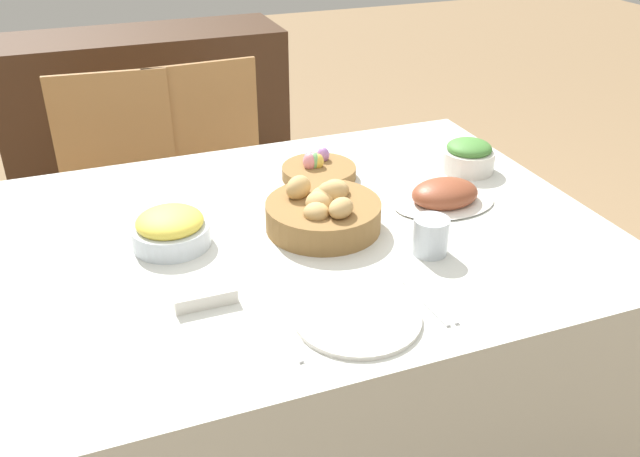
# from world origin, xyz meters

# --- Properties ---
(ground_plane) EXTENTS (12.00, 12.00, 0.00)m
(ground_plane) POSITION_xyz_m (0.00, 0.00, 0.00)
(ground_plane) COLOR #937551
(dining_table) EXTENTS (1.51, 1.14, 0.75)m
(dining_table) POSITION_xyz_m (0.00, 0.00, 0.37)
(dining_table) COLOR silver
(dining_table) RESTS_ON ground
(chair_far_left) EXTENTS (0.46, 0.46, 0.91)m
(chair_far_left) POSITION_xyz_m (-0.37, 0.89, 0.49)
(chair_far_left) COLOR olive
(chair_far_left) RESTS_ON ground
(chair_far_center) EXTENTS (0.44, 0.44, 0.91)m
(chair_far_center) POSITION_xyz_m (-0.02, 0.89, 0.49)
(chair_far_center) COLOR olive
(chair_far_center) RESTS_ON ground
(sideboard) EXTENTS (1.28, 0.44, 0.87)m
(sideboard) POSITION_xyz_m (-0.16, 1.74, 0.44)
(sideboard) COLOR #3D2616
(sideboard) RESTS_ON ground
(bread_basket) EXTENTS (0.29, 0.29, 0.12)m
(bread_basket) POSITION_xyz_m (0.06, -0.02, 0.79)
(bread_basket) COLOR olive
(bread_basket) RESTS_ON dining_table
(egg_basket) EXTENTS (0.21, 0.21, 0.08)m
(egg_basket) POSITION_xyz_m (0.15, 0.27, 0.77)
(egg_basket) COLOR olive
(egg_basket) RESTS_ON dining_table
(ham_platter) EXTENTS (0.29, 0.20, 0.07)m
(ham_platter) POSITION_xyz_m (0.41, -0.01, 0.77)
(ham_platter) COLOR silver
(ham_platter) RESTS_ON dining_table
(green_salad_bowl) EXTENTS (0.15, 0.15, 0.09)m
(green_salad_bowl) POSITION_xyz_m (0.58, 0.16, 0.79)
(green_salad_bowl) COLOR silver
(green_salad_bowl) RESTS_ON dining_table
(pineapple_bowl) EXTENTS (0.19, 0.19, 0.09)m
(pineapple_bowl) POSITION_xyz_m (-0.31, 0.04, 0.79)
(pineapple_bowl) COLOR silver
(pineapple_bowl) RESTS_ON dining_table
(dinner_plate) EXTENTS (0.26, 0.26, 0.01)m
(dinner_plate) POSITION_xyz_m (-0.02, -0.40, 0.75)
(dinner_plate) COLOR silver
(dinner_plate) RESTS_ON dining_table
(fork) EXTENTS (0.02, 0.17, 0.00)m
(fork) POSITION_xyz_m (-0.17, -0.40, 0.75)
(fork) COLOR silver
(fork) RESTS_ON dining_table
(knife) EXTENTS (0.02, 0.17, 0.00)m
(knife) POSITION_xyz_m (0.14, -0.40, 0.75)
(knife) COLOR silver
(knife) RESTS_ON dining_table
(spoon) EXTENTS (0.02, 0.17, 0.00)m
(spoon) POSITION_xyz_m (0.17, -0.40, 0.75)
(spoon) COLOR silver
(spoon) RESTS_ON dining_table
(drinking_cup) EXTENTS (0.08, 0.08, 0.09)m
(drinking_cup) POSITION_xyz_m (0.25, -0.22, 0.79)
(drinking_cup) COLOR silver
(drinking_cup) RESTS_ON dining_table
(butter_dish) EXTENTS (0.13, 0.08, 0.03)m
(butter_dish) POSITION_xyz_m (-0.29, -0.22, 0.76)
(butter_dish) COLOR silver
(butter_dish) RESTS_ON dining_table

